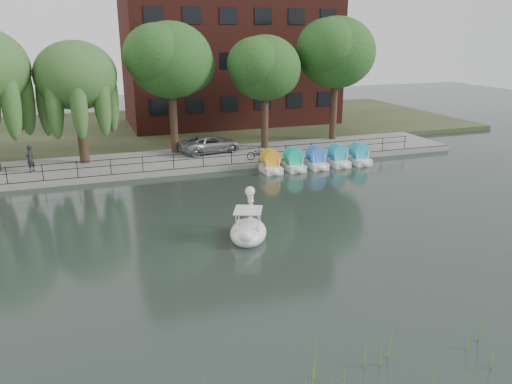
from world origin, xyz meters
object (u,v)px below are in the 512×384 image
bicycle (259,153)px  minivan (211,143)px  swan_boat (248,228)px  pedestrian (30,157)px

bicycle → minivan: bearing=47.2°
bicycle → swan_boat: 13.15m
minivan → pedestrian: size_ratio=2.69×
bicycle → swan_boat: size_ratio=0.56×
minivan → pedestrian: bearing=86.7°
minivan → pedestrian: (-12.34, -1.40, 0.25)m
minivan → pedestrian: 12.42m
bicycle → pedestrian: bearing=92.1°
minivan → swan_boat: (-2.30, -15.58, -0.66)m
bicycle → pedestrian: pedestrian is taller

